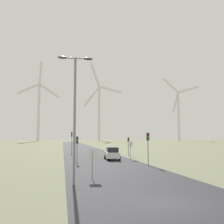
{
  "coord_description": "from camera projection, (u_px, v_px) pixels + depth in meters",
  "views": [
    {
      "loc": [
        -5.27,
        -12.93,
        3.32
      ],
      "look_at": [
        0.0,
        14.99,
        6.03
      ],
      "focal_mm": 42.0,
      "sensor_mm": 36.0,
      "label": 1
    }
  ],
  "objects": [
    {
      "name": "ground_plane",
      "position": [
        167.0,
        203.0,
        13.3
      ],
      "size": [
        600.0,
        600.0,
        0.0
      ],
      "primitive_type": "plane",
      "color": "#757A5B"
    },
    {
      "name": "road_surface",
      "position": [
        85.0,
        151.0,
        60.25
      ],
      "size": [
        10.0,
        240.0,
        0.01
      ],
      "color": "#2D2D33",
      "rests_on": "ground"
    },
    {
      "name": "streetlamp",
      "position": [
        75.0,
        103.0,
        18.68
      ],
      "size": [
        2.55,
        0.32,
        9.12
      ],
      "color": "gray",
      "rests_on": "ground"
    },
    {
      "name": "stop_sign_near",
      "position": [
        92.0,
        158.0,
        20.69
      ],
      "size": [
        0.81,
        0.07,
        2.36
      ],
      "color": "gray",
      "rests_on": "ground"
    },
    {
      "name": "stop_sign_far",
      "position": [
        130.0,
        147.0,
        39.08
      ],
      "size": [
        0.81,
        0.07,
        2.66
      ],
      "color": "gray",
      "rests_on": "ground"
    },
    {
      "name": "traffic_light_post_near_left",
      "position": [
        77.0,
        144.0,
        33.54
      ],
      "size": [
        0.28,
        0.34,
        3.38
      ],
      "color": "gray",
      "rests_on": "ground"
    },
    {
      "name": "traffic_light_post_near_right",
      "position": [
        148.0,
        141.0,
        30.76
      ],
      "size": [
        0.28,
        0.34,
        3.81
      ],
      "color": "gray",
      "rests_on": "ground"
    },
    {
      "name": "traffic_light_post_mid_left",
      "position": [
        72.0,
        138.0,
        52.41
      ],
      "size": [
        0.28,
        0.33,
        4.28
      ],
      "color": "gray",
      "rests_on": "ground"
    },
    {
      "name": "traffic_light_post_mid_right",
      "position": [
        129.0,
        142.0,
        45.32
      ],
      "size": [
        0.28,
        0.34,
        3.22
      ],
      "color": "gray",
      "rests_on": "ground"
    },
    {
      "name": "car_approaching",
      "position": [
        112.0,
        154.0,
        37.96
      ],
      "size": [
        2.11,
        4.22,
        1.83
      ],
      "color": "white",
      "rests_on": "ground"
    },
    {
      "name": "wind_turbine_left",
      "position": [
        39.0,
        106.0,
        212.66
      ],
      "size": [
        33.92,
        3.0,
        65.71
      ],
      "color": "silver",
      "rests_on": "ground"
    },
    {
      "name": "wind_turbine_center",
      "position": [
        99.0,
        107.0,
        226.94
      ],
      "size": [
        35.65,
        9.77,
        68.02
      ],
      "color": "silver",
      "rests_on": "ground"
    },
    {
      "name": "wind_turbine_right",
      "position": [
        178.0,
        111.0,
        230.46
      ],
      "size": [
        30.29,
        10.21,
        56.33
      ],
      "color": "silver",
      "rests_on": "ground"
    }
  ]
}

